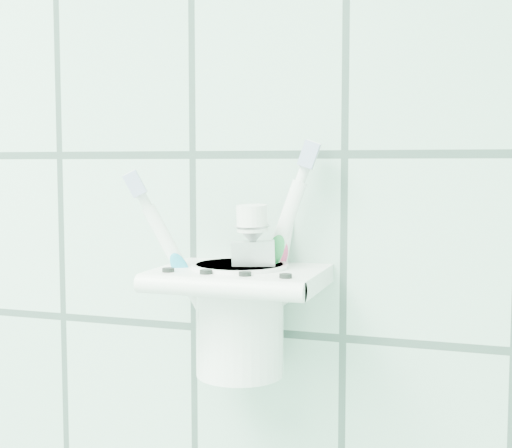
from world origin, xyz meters
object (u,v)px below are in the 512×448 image
toothbrush_orange (237,246)px  toothpaste_tube (257,274)px  toothbrush_pink (230,255)px  toothbrush_blue (262,256)px  cup (240,315)px  holder_bracket (241,279)px

toothbrush_orange → toothpaste_tube: (0.02, -0.01, -0.02)m
toothbrush_pink → toothbrush_blue: bearing=-18.2°
toothbrush_blue → toothbrush_orange: bearing=175.7°
cup → toothbrush_pink: bearing=152.7°
toothbrush_blue → toothbrush_orange: 0.02m
cup → toothbrush_blue: size_ratio=0.52×
holder_bracket → cup: 0.03m
holder_bracket → toothbrush_blue: toothbrush_blue is taller
holder_bracket → toothpaste_tube: bearing=8.2°
holder_bracket → toothbrush_blue: 0.03m
holder_bracket → toothbrush_orange: toothbrush_orange is taller
cup → toothbrush_blue: bearing=24.6°
toothbrush_blue → toothbrush_orange: toothbrush_orange is taller
toothbrush_blue → toothpaste_tube: 0.02m
cup → toothbrush_pink: 0.05m
cup → toothbrush_blue: 0.05m
cup → holder_bracket: bearing=-58.9°
toothbrush_pink → toothpaste_tube: (0.03, -0.01, -0.01)m
toothpaste_tube → toothbrush_blue: bearing=65.0°
cup → toothbrush_blue: (0.02, 0.01, 0.05)m
cup → toothbrush_orange: 0.06m
toothpaste_tube → holder_bracket: bearing=170.5°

